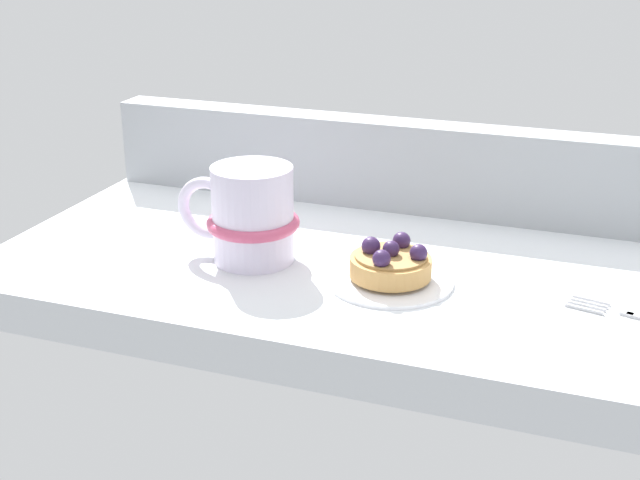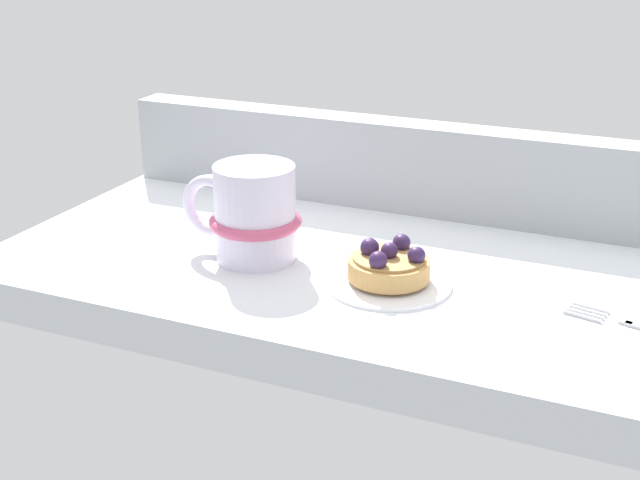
{
  "view_description": "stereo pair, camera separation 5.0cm",
  "coord_description": "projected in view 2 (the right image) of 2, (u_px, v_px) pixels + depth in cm",
  "views": [
    {
      "loc": [
        21.38,
        -78.28,
        34.58
      ],
      "look_at": [
        -5.39,
        -4.14,
        3.32
      ],
      "focal_mm": 47.79,
      "sensor_mm": 36.0,
      "label": 1
    },
    {
      "loc": [
        26.07,
        -76.41,
        34.58
      ],
      "look_at": [
        -5.39,
        -4.14,
        3.32
      ],
      "focal_mm": 47.79,
      "sensor_mm": 36.0,
      "label": 2
    }
  ],
  "objects": [
    {
      "name": "coffee_mug",
      "position": [
        252.0,
        213.0,
        0.87
      ],
      "size": [
        13.38,
        9.61,
        10.03
      ],
      "color": "silver",
      "rests_on": "ground_plane"
    },
    {
      "name": "ground_plane",
      "position": [
        383.0,
        283.0,
        0.88
      ],
      "size": [
        81.05,
        39.08,
        4.22
      ],
      "primitive_type": "cube",
      "color": "silver"
    },
    {
      "name": "window_rail_back",
      "position": [
        434.0,
        170.0,
        1.0
      ],
      "size": [
        79.43,
        4.57,
        10.65
      ],
      "primitive_type": "cube",
      "color": "#9EA3A8",
      "rests_on": "ground_plane"
    },
    {
      "name": "dessert_plate",
      "position": [
        388.0,
        281.0,
        0.83
      ],
      "size": [
        12.42,
        12.42,
        0.74
      ],
      "color": "white",
      "rests_on": "ground_plane"
    },
    {
      "name": "raspberry_tart",
      "position": [
        389.0,
        264.0,
        0.82
      ],
      "size": [
        8.0,
        8.0,
        3.72
      ],
      "color": "tan",
      "rests_on": "dessert_plate"
    }
  ]
}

